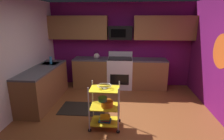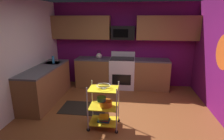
# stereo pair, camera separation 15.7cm
# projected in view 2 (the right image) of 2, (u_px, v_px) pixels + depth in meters

# --- Properties ---
(floor) EXTENTS (4.40, 4.80, 0.04)m
(floor) POSITION_uv_depth(u_px,v_px,m) (115.00, 123.00, 3.91)
(floor) COLOR brown
(floor) RESTS_ON ground
(wall_back) EXTENTS (4.52, 0.06, 2.60)m
(wall_back) POSITION_uv_depth(u_px,v_px,m) (123.00, 45.00, 5.87)
(wall_back) COLOR #6B1156
(wall_back) RESTS_ON ground
(wall_left) EXTENTS (0.06, 4.80, 2.60)m
(wall_left) POSITION_uv_depth(u_px,v_px,m) (8.00, 59.00, 3.82)
(wall_left) COLOR silver
(wall_left) RESTS_ON ground
(wall_flower_decal) EXTENTS (0.00, 0.74, 0.74)m
(wall_flower_decal) POSITION_uv_depth(u_px,v_px,m) (224.00, 52.00, 3.79)
(wall_flower_decal) COLOR #E5591E
(counter_run) EXTENTS (3.63, 2.53, 0.92)m
(counter_run) POSITION_uv_depth(u_px,v_px,m) (94.00, 77.00, 5.39)
(counter_run) COLOR brown
(counter_run) RESTS_ON ground
(oven_range) EXTENTS (0.76, 0.65, 1.10)m
(oven_range) POSITION_uv_depth(u_px,v_px,m) (122.00, 73.00, 5.78)
(oven_range) COLOR white
(oven_range) RESTS_ON ground
(upper_cabinets) EXTENTS (4.40, 0.33, 0.70)m
(upper_cabinets) POSITION_uv_depth(u_px,v_px,m) (123.00, 28.00, 5.54)
(upper_cabinets) COLOR brown
(microwave) EXTENTS (0.70, 0.39, 0.40)m
(microwave) POSITION_uv_depth(u_px,v_px,m) (123.00, 33.00, 5.55)
(microwave) COLOR black
(rolling_cart) EXTENTS (0.62, 0.43, 0.91)m
(rolling_cart) POSITION_uv_depth(u_px,v_px,m) (104.00, 106.00, 3.62)
(rolling_cart) COLOR silver
(rolling_cart) RESTS_ON ground
(fruit_bowl) EXTENTS (0.27, 0.27, 0.07)m
(fruit_bowl) POSITION_uv_depth(u_px,v_px,m) (103.00, 86.00, 3.51)
(fruit_bowl) COLOR silver
(fruit_bowl) RESTS_ON rolling_cart
(mixing_bowl_large) EXTENTS (0.25, 0.25, 0.11)m
(mixing_bowl_large) POSITION_uv_depth(u_px,v_px,m) (106.00, 103.00, 3.60)
(mixing_bowl_large) COLOR orange
(mixing_bowl_large) RESTS_ON rolling_cart
(mixing_bowl_small) EXTENTS (0.18, 0.18, 0.08)m
(mixing_bowl_small) POSITION_uv_depth(u_px,v_px,m) (101.00, 99.00, 3.56)
(mixing_bowl_small) COLOR #387F4C
(mixing_bowl_small) RESTS_ON rolling_cart
(book_stack) EXTENTS (0.25, 0.19, 0.11)m
(book_stack) POSITION_uv_depth(u_px,v_px,m) (104.00, 118.00, 3.70)
(book_stack) COLOR #1E4C8C
(book_stack) RESTS_ON rolling_cart
(kettle) EXTENTS (0.21, 0.18, 0.26)m
(kettle) POSITION_uv_depth(u_px,v_px,m) (99.00, 56.00, 5.73)
(kettle) COLOR beige
(kettle) RESTS_ON counter_run
(dish_soap_bottle) EXTENTS (0.06, 0.06, 0.20)m
(dish_soap_bottle) POSITION_uv_depth(u_px,v_px,m) (53.00, 60.00, 5.08)
(dish_soap_bottle) COLOR #2D8CBF
(dish_soap_bottle) RESTS_ON counter_run
(floor_rug) EXTENTS (1.10, 0.70, 0.01)m
(floor_rug) POSITION_uv_depth(u_px,v_px,m) (84.00, 108.00, 4.51)
(floor_rug) COLOR black
(floor_rug) RESTS_ON ground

